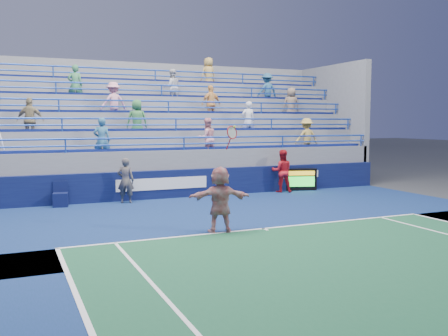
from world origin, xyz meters
name	(u,v)px	position (x,y,z in m)	size (l,w,h in m)	color
ground	(263,229)	(0.00, 0.00, 0.00)	(120.00, 120.00, 0.00)	#333538
sponsor_wall	(186,183)	(0.00, 6.50, 0.55)	(18.00, 0.32, 1.10)	#0A103B
bleacher_stand	(159,153)	(0.00, 10.27, 1.55)	(18.00, 5.60, 6.13)	slate
serve_speed_board	(301,180)	(5.14, 6.23, 0.49)	(1.38, 0.55, 0.97)	black
judge_chair	(60,199)	(-4.79, 6.08, 0.28)	(0.57, 0.57, 0.89)	#0C133D
tennis_player	(220,199)	(-1.26, 0.13, 0.90)	(1.74, 0.95, 2.87)	silver
line_judge	(126,181)	(-2.51, 5.94, 0.84)	(0.61, 0.40, 1.67)	#131536
ball_girl	(282,171)	(4.15, 6.14, 0.90)	(0.88, 0.68, 1.80)	red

